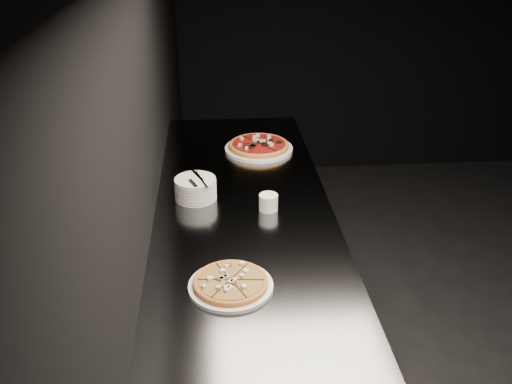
{
  "coord_description": "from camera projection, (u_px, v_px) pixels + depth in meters",
  "views": [
    {
      "loc": [
        -2.25,
        -2.0,
        2.06
      ],
      "look_at": [
        -2.08,
        0.08,
        1.0
      ],
      "focal_mm": 40.0,
      "sensor_mm": 36.0,
      "label": 1
    }
  ],
  "objects": [
    {
      "name": "pizza_tomato",
      "position": [
        259.0,
        146.0,
        2.94
      ],
      "size": [
        0.35,
        0.35,
        0.04
      ],
      "rotation": [
        0.0,
        0.0,
        0.07
      ],
      "color": "white",
      "rests_on": "counter"
    },
    {
      "name": "ramekin",
      "position": [
        268.0,
        202.0,
        2.36
      ],
      "size": [
        0.08,
        0.08,
        0.07
      ],
      "color": "white",
      "rests_on": "counter"
    },
    {
      "name": "wall_left",
      "position": [
        142.0,
        109.0,
        2.06
      ],
      "size": [
        0.02,
        5.0,
        2.8
      ],
      "primitive_type": "cube",
      "color": "black",
      "rests_on": "floor"
    },
    {
      "name": "counter",
      "position": [
        246.0,
        310.0,
        2.51
      ],
      "size": [
        0.74,
        2.44,
        0.92
      ],
      "color": "#56585D",
      "rests_on": "floor"
    },
    {
      "name": "plate_stack",
      "position": [
        196.0,
        188.0,
        2.45
      ],
      "size": [
        0.18,
        0.18,
        0.09
      ],
      "color": "white",
      "rests_on": "counter"
    },
    {
      "name": "pizza_mushroom",
      "position": [
        231.0,
        283.0,
        1.89
      ],
      "size": [
        0.28,
        0.28,
        0.03
      ],
      "rotation": [
        0.0,
        0.0,
        -0.09
      ],
      "color": "white",
      "rests_on": "counter"
    },
    {
      "name": "cutlery",
      "position": [
        197.0,
        180.0,
        2.42
      ],
      "size": [
        0.06,
        0.19,
        0.01
      ],
      "rotation": [
        0.0,
        0.0,
        0.4
      ],
      "color": "silver",
      "rests_on": "plate_stack"
    }
  ]
}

